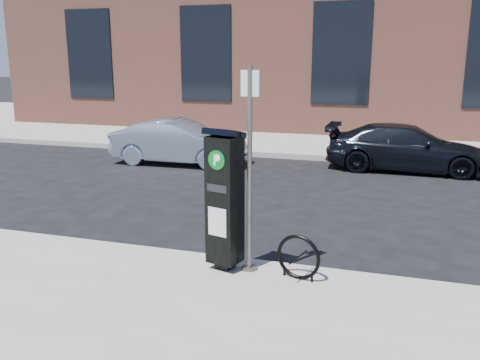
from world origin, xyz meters
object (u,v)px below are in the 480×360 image
at_px(sign_pole, 250,173).
at_px(car_silver, 179,142).
at_px(car_dark, 406,148).
at_px(bike_rack, 298,257).
at_px(parking_kiosk, 225,198).

xyz_separation_m(sign_pole, car_silver, (-3.97, 6.70, -0.84)).
bearing_deg(car_dark, car_silver, 100.09).
distance_m(sign_pole, car_silver, 7.84).
height_order(sign_pole, car_silver, sign_pole).
relative_size(car_silver, car_dark, 0.90).
bearing_deg(sign_pole, bike_rack, -7.19).
height_order(parking_kiosk, car_silver, parking_kiosk).
bearing_deg(parking_kiosk, car_dark, 88.39).
relative_size(parking_kiosk, car_silver, 0.51).
bearing_deg(car_silver, parking_kiosk, -152.73).
xyz_separation_m(parking_kiosk, car_dark, (2.32, 7.75, -0.52)).
height_order(parking_kiosk, car_dark, parking_kiosk).
bearing_deg(bike_rack, car_dark, 94.26).
bearing_deg(parking_kiosk, car_silver, 133.50).
distance_m(sign_pole, bike_rack, 1.22).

